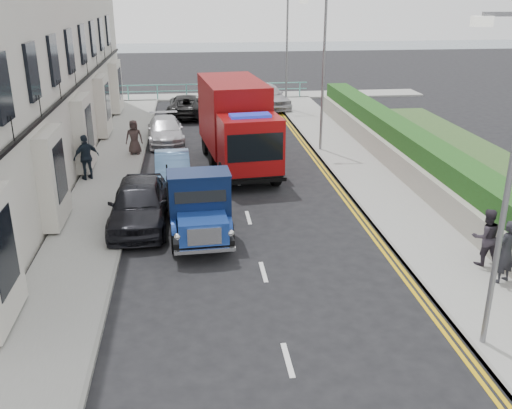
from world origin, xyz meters
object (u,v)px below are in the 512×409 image
object	(u,v)px
bedford_lorry	(199,209)
pedestrian_east_near	(506,252)
red_lorry	(236,123)
lamp_mid	(321,66)
lamp_near	(505,172)
parked_car_front	(139,203)
lamp_far	(285,46)

from	to	relation	value
bedford_lorry	pedestrian_east_near	bearing A→B (deg)	-29.31
red_lorry	pedestrian_east_near	world-z (taller)	red_lorry
lamp_mid	lamp_near	bearing A→B (deg)	-90.00
pedestrian_east_near	lamp_mid	bearing A→B (deg)	-105.81
bedford_lorry	parked_car_front	xyz separation A→B (m)	(-1.94, 1.37, -0.24)
lamp_mid	parked_car_front	bearing A→B (deg)	-133.37
lamp_near	lamp_mid	size ratio (longest dim) A/B	1.00
bedford_lorry	lamp_near	bearing A→B (deg)	-50.46
red_lorry	parked_car_front	xyz separation A→B (m)	(-3.72, -6.23, -1.17)
lamp_far	bedford_lorry	size ratio (longest dim) A/B	1.48
lamp_mid	pedestrian_east_near	bearing A→B (deg)	-81.87
lamp_far	pedestrian_east_near	size ratio (longest dim) A/B	4.08
bedford_lorry	parked_car_front	distance (m)	2.39
lamp_far	lamp_near	bearing A→B (deg)	-90.00
lamp_far	pedestrian_east_near	world-z (taller)	lamp_far
lamp_near	lamp_mid	distance (m)	16.00
red_lorry	parked_car_front	bearing A→B (deg)	-126.99
lamp_near	bedford_lorry	xyz separation A→B (m)	(-5.84, 6.40, -2.98)
lamp_near	parked_car_front	size ratio (longest dim) A/B	1.55
lamp_mid	bedford_lorry	xyz separation A→B (m)	(-5.84, -9.60, -2.98)
lamp_near	bedford_lorry	distance (m)	9.16
lamp_mid	pedestrian_east_near	xyz separation A→B (m)	(1.92, -13.47, -3.02)
lamp_near	parked_car_front	world-z (taller)	lamp_near
lamp_far	pedestrian_east_near	xyz separation A→B (m)	(1.92, -23.47, -3.02)
red_lorry	lamp_far	bearing A→B (deg)	65.23
lamp_near	pedestrian_east_near	size ratio (longest dim) A/B	4.08
parked_car_front	pedestrian_east_near	distance (m)	11.02
lamp_far	parked_car_front	xyz separation A→B (m)	(-7.78, -18.23, -3.23)
parked_car_front	lamp_mid	bearing A→B (deg)	47.25
red_lorry	parked_car_front	world-z (taller)	red_lorry
lamp_mid	parked_car_front	distance (m)	11.78
red_lorry	parked_car_front	distance (m)	7.35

